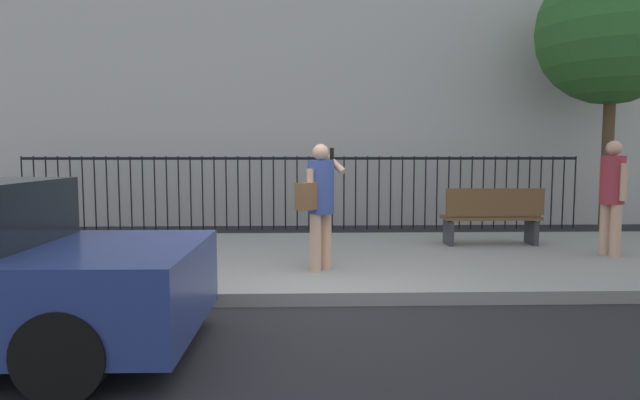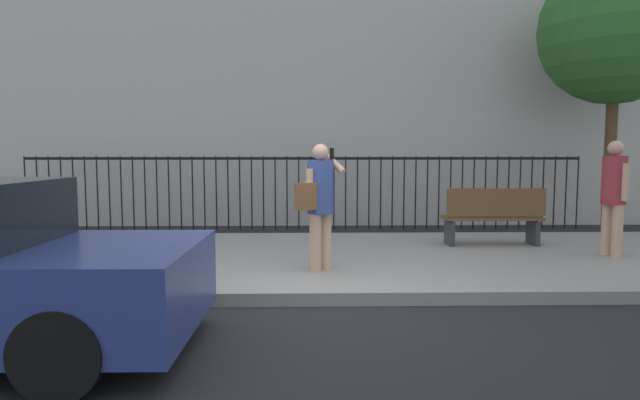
{
  "view_description": "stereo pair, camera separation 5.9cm",
  "coord_description": "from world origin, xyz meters",
  "px_view_note": "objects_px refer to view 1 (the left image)",
  "views": [
    {
      "loc": [
        0.02,
        -5.74,
        1.69
      ],
      "look_at": [
        0.24,
        1.45,
        1.04
      ],
      "focal_mm": 30.15,
      "sensor_mm": 36.0,
      "label": 1
    },
    {
      "loc": [
        0.08,
        -5.74,
        1.69
      ],
      "look_at": [
        0.24,
        1.45,
        1.04
      ],
      "focal_mm": 30.15,
      "sensor_mm": 36.0,
      "label": 2
    }
  ],
  "objects_px": {
    "pedestrian_on_phone": "(319,198)",
    "street_tree_near": "(613,30)",
    "street_bench": "(492,215)",
    "pedestrian_walking": "(612,190)"
  },
  "relations": [
    {
      "from": "street_tree_near",
      "to": "pedestrian_on_phone",
      "type": "bearing_deg",
      "value": -148.15
    },
    {
      "from": "pedestrian_on_phone",
      "to": "street_tree_near",
      "type": "distance_m",
      "value": 7.44
    },
    {
      "from": "pedestrian_on_phone",
      "to": "pedestrian_walking",
      "type": "xyz_separation_m",
      "value": [
        4.34,
        0.87,
        0.02
      ]
    },
    {
      "from": "street_bench",
      "to": "pedestrian_on_phone",
      "type": "bearing_deg",
      "value": -147.92
    },
    {
      "from": "street_bench",
      "to": "street_tree_near",
      "type": "height_order",
      "value": "street_tree_near"
    },
    {
      "from": "pedestrian_walking",
      "to": "street_bench",
      "type": "xyz_separation_m",
      "value": [
        -1.43,
        0.95,
        -0.47
      ]
    },
    {
      "from": "street_bench",
      "to": "pedestrian_walking",
      "type": "bearing_deg",
      "value": -33.43
    },
    {
      "from": "pedestrian_walking",
      "to": "street_bench",
      "type": "distance_m",
      "value": 1.78
    },
    {
      "from": "pedestrian_on_phone",
      "to": "pedestrian_walking",
      "type": "relative_size",
      "value": 0.96
    },
    {
      "from": "street_bench",
      "to": "street_tree_near",
      "type": "relative_size",
      "value": 0.29
    }
  ]
}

